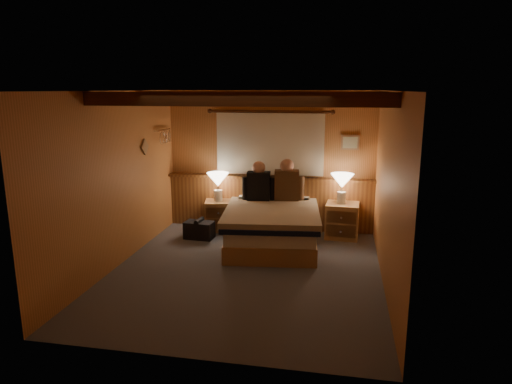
% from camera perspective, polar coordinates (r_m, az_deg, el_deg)
% --- Properties ---
extents(floor, '(4.20, 4.20, 0.00)m').
position_cam_1_polar(floor, '(6.29, -1.29, -9.91)').
color(floor, '#4C505B').
rests_on(floor, ground).
extents(ceiling, '(4.20, 4.20, 0.00)m').
position_cam_1_polar(ceiling, '(5.80, -1.41, 12.54)').
color(ceiling, tan).
rests_on(ceiling, wall_back).
extents(wall_back, '(3.60, 0.00, 3.60)m').
position_cam_1_polar(wall_back, '(7.96, 1.79, 3.93)').
color(wall_back, '#C67E47').
rests_on(wall_back, floor).
extents(wall_left, '(0.00, 4.20, 4.20)m').
position_cam_1_polar(wall_left, '(6.54, -16.98, 1.42)').
color(wall_left, '#C67E47').
rests_on(wall_left, floor).
extents(wall_right, '(0.00, 4.20, 4.20)m').
position_cam_1_polar(wall_right, '(5.83, 16.23, 0.15)').
color(wall_right, '#C67E47').
rests_on(wall_right, floor).
extents(wall_front, '(3.60, 0.00, 3.60)m').
position_cam_1_polar(wall_front, '(3.96, -7.68, -5.32)').
color(wall_front, '#C67E47').
rests_on(wall_front, floor).
extents(wainscot, '(3.60, 0.23, 0.94)m').
position_cam_1_polar(wainscot, '(8.04, 1.69, -1.18)').
color(wainscot, brown).
rests_on(wainscot, wall_back).
extents(curtain_window, '(2.18, 0.09, 1.11)m').
position_cam_1_polar(curtain_window, '(7.85, 1.73, 6.17)').
color(curtain_window, '#4D2513').
rests_on(curtain_window, wall_back).
extents(ceiling_beams, '(3.60, 1.65, 0.16)m').
position_cam_1_polar(ceiling_beams, '(5.95, -1.10, 11.68)').
color(ceiling_beams, '#4D2513').
rests_on(ceiling_beams, ceiling).
extents(coat_rail, '(0.05, 0.55, 0.24)m').
position_cam_1_polar(coat_rail, '(7.85, -11.38, 7.00)').
color(coat_rail, silver).
rests_on(coat_rail, wall_left).
extents(framed_print, '(0.30, 0.04, 0.25)m').
position_cam_1_polar(framed_print, '(7.80, 11.69, 6.08)').
color(framed_print, '#A27951').
rests_on(framed_print, wall_back).
extents(bed, '(1.60, 1.96, 0.62)m').
position_cam_1_polar(bed, '(7.14, 2.00, -4.34)').
color(bed, '#A87E47').
rests_on(bed, floor).
extents(nightstand_left, '(0.55, 0.52, 0.52)m').
position_cam_1_polar(nightstand_left, '(8.01, -4.62, -2.93)').
color(nightstand_left, '#A87E47').
rests_on(nightstand_left, floor).
extents(nightstand_right, '(0.56, 0.51, 0.58)m').
position_cam_1_polar(nightstand_right, '(7.71, 10.70, -3.52)').
color(nightstand_right, '#A87E47').
rests_on(nightstand_right, floor).
extents(lamp_left, '(0.38, 0.38, 0.50)m').
position_cam_1_polar(lamp_left, '(7.88, -4.79, 1.35)').
color(lamp_left, white).
rests_on(lamp_left, nightstand_left).
extents(lamp_right, '(0.37, 0.37, 0.49)m').
position_cam_1_polar(lamp_right, '(7.60, 10.71, 1.17)').
color(lamp_right, white).
rests_on(lamp_right, nightstand_right).
extents(person_left, '(0.55, 0.25, 0.67)m').
position_cam_1_polar(person_left, '(7.53, 0.34, 1.01)').
color(person_left, black).
rests_on(person_left, bed).
extents(person_right, '(0.58, 0.28, 0.71)m').
position_cam_1_polar(person_right, '(7.55, 3.86, 1.13)').
color(person_right, '#48301C').
rests_on(person_right, bed).
extents(duffel_bag, '(0.49, 0.31, 0.34)m').
position_cam_1_polar(duffel_bag, '(7.63, -7.10, -4.68)').
color(duffel_bag, black).
rests_on(duffel_bag, floor).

